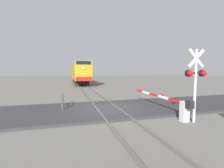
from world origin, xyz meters
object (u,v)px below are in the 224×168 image
object	(u,v)px
crossing_signal	(196,78)
crossing_gate	(173,104)
guard_railing	(63,100)
locomotive	(80,73)

from	to	relation	value
crossing_signal	crossing_gate	bearing A→B (deg)	108.33
crossing_gate	guard_railing	size ratio (longest dim) A/B	2.86
crossing_signal	guard_railing	bearing A→B (deg)	142.01
crossing_gate	guard_railing	xyz separation A→B (m)	(-6.20, 3.96, -0.14)
locomotive	crossing_gate	xyz separation A→B (m)	(3.27, -26.30, -1.45)
crossing_signal	locomotive	bearing A→B (deg)	97.60
locomotive	crossing_signal	world-z (taller)	locomotive
locomotive	guard_railing	distance (m)	22.59
locomotive	guard_railing	xyz separation A→B (m)	(-2.93, -22.34, -1.58)
guard_railing	crossing_signal	bearing A→B (deg)	-37.99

